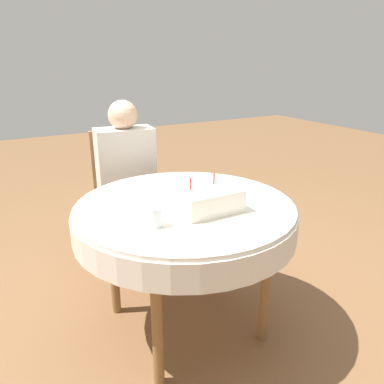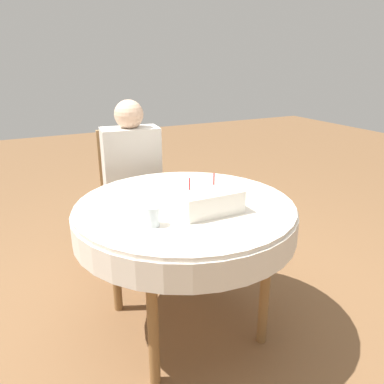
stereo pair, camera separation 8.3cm
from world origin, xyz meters
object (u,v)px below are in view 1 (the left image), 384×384
object	(u,v)px
chair	(125,192)
person	(127,170)
birthday_cake	(203,197)
drinking_glass	(155,217)

from	to	relation	value
chair	person	distance (m)	0.22
birthday_cake	drinking_glass	bearing A→B (deg)	-164.12
birthday_cake	drinking_glass	distance (m)	0.30
chair	birthday_cake	world-z (taller)	chair
chair	drinking_glass	bearing A→B (deg)	-95.59
person	birthday_cake	size ratio (longest dim) A/B	3.96
person	drinking_glass	bearing A→B (deg)	-96.14
person	drinking_glass	xyz separation A→B (m)	(-0.23, -0.99, 0.08)
drinking_glass	chair	bearing A→B (deg)	77.48
chair	birthday_cake	distance (m)	1.05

